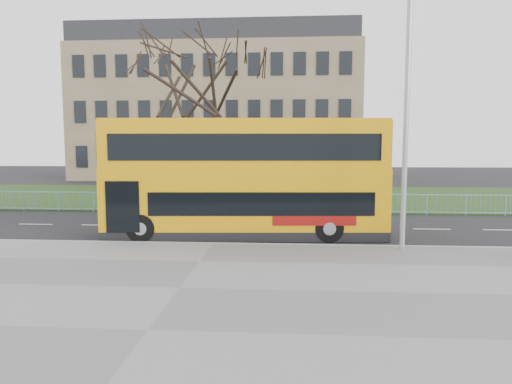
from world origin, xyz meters
TOP-DOWN VIEW (x-y plane):
  - ground at (0.00, 0.00)m, footprint 120.00×120.00m
  - pavement at (0.00, -6.75)m, footprint 80.00×10.50m
  - kerb at (0.00, -1.55)m, footprint 80.00×0.20m
  - grass_verge at (0.00, 14.30)m, footprint 80.00×15.40m
  - guard_railing at (0.00, 6.60)m, footprint 40.00×0.12m
  - bare_tree at (-3.00, 10.00)m, footprint 8.65×8.65m
  - civic_building at (-5.00, 35.00)m, footprint 30.00×15.00m
  - yellow_bus at (1.00, 0.39)m, footprint 11.13×3.35m
  - street_lamp at (6.51, -2.01)m, footprint 1.87×0.41m

SIDE VIEW (x-z plane):
  - ground at x=0.00m, z-range 0.00..0.00m
  - grass_verge at x=0.00m, z-range 0.00..0.08m
  - pavement at x=0.00m, z-range 0.00..0.12m
  - kerb at x=0.00m, z-range 0.00..0.14m
  - guard_railing at x=0.00m, z-range 0.00..1.10m
  - yellow_bus at x=1.00m, z-range 0.17..4.77m
  - street_lamp at x=6.51m, z-range 0.55..9.39m
  - bare_tree at x=-3.00m, z-range 0.08..12.44m
  - civic_building at x=-5.00m, z-range 0.00..14.00m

